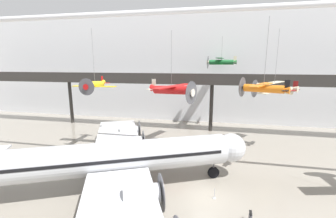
# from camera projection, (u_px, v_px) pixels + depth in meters

# --- Properties ---
(ground_plane) EXTENTS (260.00, 260.00, 0.00)m
(ground_plane) POSITION_uv_depth(u_px,v_px,m) (205.00, 197.00, 22.17)
(ground_plane) COLOR gray
(hangar_back_wall) EXTENTS (140.00, 3.00, 23.80)m
(hangar_back_wall) POSITION_uv_depth(u_px,v_px,m) (213.00, 68.00, 49.41)
(hangar_back_wall) COLOR silver
(hangar_back_wall) RESTS_ON ground
(mezzanine_walkway) EXTENTS (110.00, 3.20, 11.15)m
(mezzanine_walkway) POSITION_uv_depth(u_px,v_px,m) (212.00, 83.00, 41.16)
(mezzanine_walkway) COLOR #2D2B28
(mezzanine_walkway) RESTS_ON ground
(ceiling_truss_beam) EXTENTS (120.00, 0.60, 0.60)m
(ceiling_truss_beam) POSITION_uv_depth(u_px,v_px,m) (213.00, 9.00, 22.49)
(ceiling_truss_beam) COLOR silver
(airliner_silver_main) EXTENTS (28.82, 33.95, 9.79)m
(airliner_silver_main) POSITION_uv_depth(u_px,v_px,m) (108.00, 159.00, 22.68)
(airliner_silver_main) COLOR silver
(airliner_silver_main) RESTS_ON ground
(suspended_plane_red_highwing) EXTENTS (8.14, 9.40, 10.79)m
(suspended_plane_red_highwing) POSITION_uv_depth(u_px,v_px,m) (171.00, 90.00, 34.91)
(suspended_plane_red_highwing) COLOR red
(suspended_plane_cream_biplane) EXTENTS (6.62, 7.31, 10.17)m
(suspended_plane_cream_biplane) POSITION_uv_depth(u_px,v_px,m) (274.00, 88.00, 33.55)
(suspended_plane_cream_biplane) COLOR beige
(suspended_plane_yellow_lowwing) EXTENTS (6.61, 5.39, 9.26)m
(suspended_plane_yellow_lowwing) POSITION_uv_depth(u_px,v_px,m) (95.00, 84.00, 33.24)
(suspended_plane_yellow_lowwing) COLOR yellow
(suspended_plane_orange_highwing) EXTENTS (5.52, 6.28, 8.81)m
(suspended_plane_orange_highwing) POSITION_uv_depth(u_px,v_px,m) (263.00, 88.00, 25.19)
(suspended_plane_orange_highwing) COLOR orange
(suspended_plane_green_biplane) EXTENTS (5.66, 6.96, 6.04)m
(suspended_plane_green_biplane) POSITION_uv_depth(u_px,v_px,m) (221.00, 62.00, 43.24)
(suspended_plane_green_biplane) COLOR #1E6B33
(stanchion_barrier) EXTENTS (0.36, 0.36, 1.08)m
(stanchion_barrier) POSITION_uv_depth(u_px,v_px,m) (214.00, 195.00, 21.87)
(stanchion_barrier) COLOR #B2B5BA
(stanchion_barrier) RESTS_ON ground
(info_sign_pedestal) EXTENTS (0.23, 0.77, 1.24)m
(info_sign_pedestal) POSITION_uv_depth(u_px,v_px,m) (250.00, 217.00, 18.53)
(info_sign_pedestal) COLOR #4C4C51
(info_sign_pedestal) RESTS_ON ground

